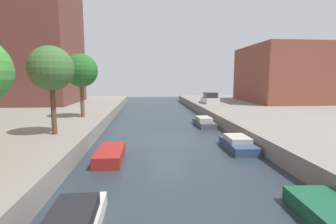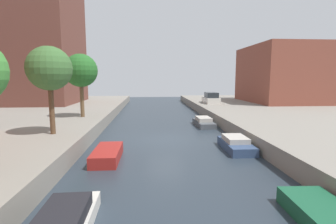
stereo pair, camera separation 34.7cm
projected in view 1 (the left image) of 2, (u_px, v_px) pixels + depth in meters
ground_plane at (168, 140)px, 17.83m from camera, size 84.00×84.00×0.00m
apartment_tower_far at (33, 10)px, 32.76m from camera, size 10.00×11.51×24.30m
low_block_right at (282, 74)px, 35.97m from camera, size 10.00×12.05×7.85m
street_tree_2 at (51, 69)px, 14.55m from camera, size 2.58×2.58×5.18m
street_tree_3 at (81, 71)px, 21.25m from camera, size 2.81×2.81×5.39m
parked_car at (210, 99)px, 34.25m from camera, size 1.85×4.30×1.46m
moored_boat_left_2 at (110, 155)px, 13.32m from camera, size 1.36×3.19×0.60m
moored_boat_right_1 at (335, 217)px, 7.38m from camera, size 1.68×3.24×0.54m
moored_boat_right_2 at (238, 144)px, 15.34m from camera, size 1.50×3.32×0.80m
moored_boat_right_3 at (204, 122)px, 23.06m from camera, size 1.49×3.62×0.80m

